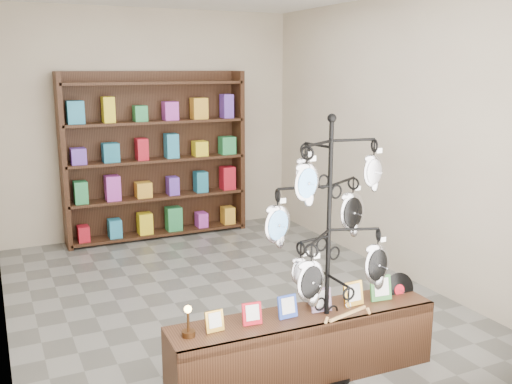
% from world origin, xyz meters
% --- Properties ---
extents(ground, '(5.00, 5.00, 0.00)m').
position_xyz_m(ground, '(0.00, 0.00, 0.00)').
color(ground, slate).
rests_on(ground, ground).
extents(room_envelope, '(5.00, 5.00, 5.00)m').
position_xyz_m(room_envelope, '(0.00, 0.00, 1.85)').
color(room_envelope, beige).
rests_on(room_envelope, ground).
extents(display_tree, '(1.00, 0.94, 1.94)m').
position_xyz_m(display_tree, '(0.11, -1.76, 1.12)').
color(display_tree, black).
rests_on(display_tree, ground).
extents(front_shelf, '(2.03, 0.49, 0.71)m').
position_xyz_m(front_shelf, '(-0.04, -1.70, 0.25)').
color(front_shelf, black).
rests_on(front_shelf, ground).
extents(back_shelving, '(2.42, 0.36, 2.20)m').
position_xyz_m(back_shelving, '(0.00, 2.30, 1.03)').
color(back_shelving, black).
rests_on(back_shelving, ground).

